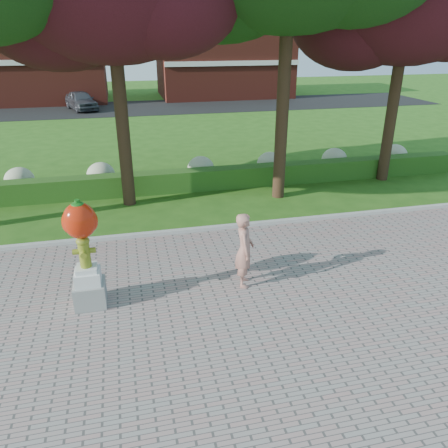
{
  "coord_description": "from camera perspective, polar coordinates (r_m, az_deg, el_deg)",
  "views": [
    {
      "loc": [
        -2.05,
        -9.18,
        5.71
      ],
      "look_at": [
        0.34,
        1.0,
        1.1
      ],
      "focal_mm": 35.0,
      "sensor_mm": 36.0,
      "label": 1
    }
  ],
  "objects": [
    {
      "name": "building_left",
      "position": [
        43.96,
        -25.05,
        18.86
      ],
      "size": [
        14.0,
        8.0,
        7.0
      ],
      "primitive_type": "cube",
      "color": "maroon",
      "rests_on": "ground"
    },
    {
      "name": "hydrangea_row",
      "position": [
        18.13,
        -4.39,
        7.19
      ],
      "size": [
        20.1,
        1.1,
        0.99
      ],
      "color": "beige",
      "rests_on": "ground"
    },
    {
      "name": "street",
      "position": [
        37.67,
        -10.29,
        14.74
      ],
      "size": [
        50.0,
        8.0,
        0.02
      ],
      "primitive_type": "cube",
      "color": "black",
      "rests_on": "ground"
    },
    {
      "name": "parked_car",
      "position": [
        37.6,
        -18.16,
        15.1
      ],
      "size": [
        3.05,
        4.61,
        1.46
      ],
      "primitive_type": "imported",
      "rotation": [
        0.0,
        0.0,
        0.34
      ],
      "color": "#46484F",
      "rests_on": "street"
    },
    {
      "name": "curb",
      "position": [
        13.58,
        -3.33,
        -0.77
      ],
      "size": [
        40.0,
        0.18,
        0.15
      ],
      "primitive_type": "cube",
      "color": "#ADADA5",
      "rests_on": "ground"
    },
    {
      "name": "walkway",
      "position": [
        7.97,
        6.31,
        -22.01
      ],
      "size": [
        40.0,
        14.0,
        0.04
      ],
      "primitive_type": "cube",
      "color": "gray",
      "rests_on": "ground"
    },
    {
      "name": "woman",
      "position": [
        10.39,
        2.69,
        -3.38
      ],
      "size": [
        0.58,
        0.76,
        1.86
      ],
      "primitive_type": "imported",
      "rotation": [
        0.0,
        0.0,
        1.36
      ],
      "color": "#B17465",
      "rests_on": "walkway"
    },
    {
      "name": "lawn_hedge",
      "position": [
        17.15,
        -5.73,
        5.64
      ],
      "size": [
        24.0,
        0.7,
        0.8
      ],
      "primitive_type": "cube",
      "color": "#1B4814",
      "rests_on": "ground"
    },
    {
      "name": "building_right",
      "position": [
        44.4,
        -0.13,
        20.57
      ],
      "size": [
        12.0,
        8.0,
        6.4
      ],
      "primitive_type": "cube",
      "color": "maroon",
      "rests_on": "ground"
    },
    {
      "name": "hydrant_sculpture",
      "position": [
        9.89,
        -17.79,
        -3.43
      ],
      "size": [
        0.74,
        0.69,
        2.53
      ],
      "rotation": [
        0.0,
        0.0,
        -0.0
      ],
      "color": "gray",
      "rests_on": "walkway"
    },
    {
      "name": "ground",
      "position": [
        11.01,
        -0.54,
        -7.47
      ],
      "size": [
        100.0,
        100.0,
        0.0
      ],
      "primitive_type": "plane",
      "color": "#295715",
      "rests_on": "ground"
    }
  ]
}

